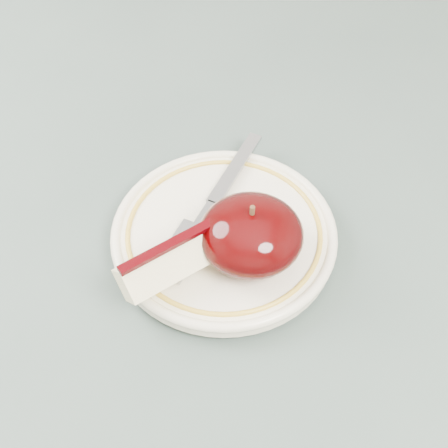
{
  "coord_description": "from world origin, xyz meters",
  "views": [
    {
      "loc": [
        0.06,
        -0.26,
        1.18
      ],
      "look_at": [
        0.06,
        0.07,
        0.78
      ],
      "focal_mm": 50.0,
      "sensor_mm": 36.0,
      "label": 1
    }
  ],
  "objects_px": {
    "fork": "(212,204)",
    "table": "(160,361)",
    "apple_half": "(251,235)",
    "plate": "(224,234)"
  },
  "relations": [
    {
      "from": "fork",
      "to": "table",
      "type": "bearing_deg",
      "value": 178.63
    },
    {
      "from": "apple_half",
      "to": "fork",
      "type": "bearing_deg",
      "value": 123.28
    },
    {
      "from": "apple_half",
      "to": "plate",
      "type": "bearing_deg",
      "value": 132.47
    },
    {
      "from": "apple_half",
      "to": "fork",
      "type": "distance_m",
      "value": 0.06
    },
    {
      "from": "table",
      "to": "plate",
      "type": "relative_size",
      "value": 4.68
    },
    {
      "from": "table",
      "to": "fork",
      "type": "height_order",
      "value": "fork"
    },
    {
      "from": "plate",
      "to": "apple_half",
      "type": "xyz_separation_m",
      "value": [
        0.02,
        -0.02,
        0.03
      ]
    },
    {
      "from": "plate",
      "to": "apple_half",
      "type": "relative_size",
      "value": 2.29
    },
    {
      "from": "plate",
      "to": "apple_half",
      "type": "height_order",
      "value": "apple_half"
    },
    {
      "from": "plate",
      "to": "apple_half",
      "type": "distance_m",
      "value": 0.04
    }
  ]
}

